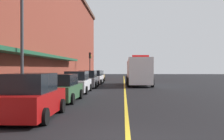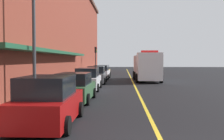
% 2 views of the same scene
% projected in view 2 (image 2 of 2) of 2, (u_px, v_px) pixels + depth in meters
% --- Properties ---
extents(ground_plane, '(112.00, 112.00, 0.00)m').
position_uv_depth(ground_plane, '(132.00, 80.00, 30.85)').
color(ground_plane, black).
extents(sidewalk_left, '(2.40, 70.00, 0.15)m').
position_uv_depth(sidewalk_left, '(82.00, 79.00, 31.10)').
color(sidewalk_left, gray).
rests_on(sidewalk_left, ground).
extents(lane_center_stripe, '(0.16, 70.00, 0.01)m').
position_uv_depth(lane_center_stripe, '(132.00, 80.00, 30.85)').
color(lane_center_stripe, gold).
rests_on(lane_center_stripe, ground).
extents(brick_building_left, '(10.04, 64.00, 14.46)m').
position_uv_depth(brick_building_left, '(34.00, 20.00, 30.03)').
color(brick_building_left, maroon).
rests_on(brick_building_left, ground).
extents(parked_car_0, '(2.15, 4.29, 1.85)m').
position_uv_depth(parked_car_0, '(49.00, 102.00, 9.35)').
color(parked_car_0, maroon).
rests_on(parked_car_0, ground).
extents(parked_car_1, '(2.19, 4.31, 1.69)m').
position_uv_depth(parked_car_1, '(75.00, 88.00, 14.72)').
color(parked_car_1, '#2D5133').
rests_on(parked_car_1, ground).
extents(parked_car_2, '(2.09, 4.76, 1.80)m').
position_uv_depth(parked_car_2, '(88.00, 80.00, 20.44)').
color(parked_car_2, silver).
rests_on(parked_car_2, ground).
extents(parked_car_3, '(2.04, 4.58, 1.80)m').
position_uv_depth(parked_car_3, '(97.00, 75.00, 26.15)').
color(parked_car_3, '#595B60').
rests_on(parked_car_3, ground).
extents(parked_car_4, '(2.22, 4.61, 1.77)m').
position_uv_depth(parked_car_4, '(101.00, 72.00, 32.34)').
color(parked_car_4, silver).
rests_on(parked_car_4, ground).
extents(parked_car_5, '(2.08, 4.26, 1.69)m').
position_uv_depth(parked_car_5, '(103.00, 71.00, 37.82)').
color(parked_car_5, '#A5844C').
rests_on(parked_car_5, ground).
extents(box_truck, '(2.91, 8.63, 3.44)m').
position_uv_depth(box_truck, '(146.00, 67.00, 29.46)').
color(box_truck, silver).
rests_on(box_truck, ground).
extents(parking_meter_0, '(0.14, 0.18, 1.33)m').
position_uv_depth(parking_meter_0, '(79.00, 74.00, 24.13)').
color(parking_meter_0, '#4C4C51').
rests_on(parking_meter_0, sidewalk_left).
extents(parking_meter_1, '(0.14, 0.18, 1.33)m').
position_uv_depth(parking_meter_1, '(52.00, 83.00, 14.80)').
color(parking_meter_1, '#4C4C51').
rests_on(parking_meter_1, sidewalk_left).
extents(parking_meter_2, '(0.14, 0.18, 1.33)m').
position_uv_depth(parking_meter_2, '(93.00, 70.00, 35.62)').
color(parking_meter_2, '#4C4C51').
rests_on(parking_meter_2, sidewalk_left).
extents(parking_meter_3, '(0.14, 0.18, 1.33)m').
position_uv_depth(parking_meter_3, '(77.00, 75.00, 22.78)').
color(parking_meter_3, '#4C4C51').
rests_on(parking_meter_3, sidewalk_left).
extents(street_lamp_left, '(0.44, 0.44, 6.94)m').
position_uv_depth(street_lamp_left, '(34.00, 24.00, 13.43)').
color(street_lamp_left, '#33383D').
rests_on(street_lamp_left, sidewalk_left).
extents(traffic_light_near, '(0.38, 0.36, 4.30)m').
position_uv_depth(traffic_light_near, '(96.00, 55.00, 38.52)').
color(traffic_light_near, '#232326').
rests_on(traffic_light_near, sidewalk_left).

